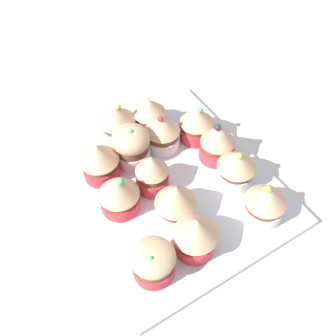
# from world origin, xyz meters

# --- Properties ---
(ground_plane) EXTENTS (1.80, 1.80, 0.03)m
(ground_plane) POSITION_xyz_m (0.00, 0.00, -0.01)
(ground_plane) COLOR beige
(baking_tray) EXTENTS (0.31, 0.38, 0.01)m
(baking_tray) POSITION_xyz_m (0.00, 0.00, 0.01)
(baking_tray) COLOR silver
(baking_tray) RESTS_ON ground_plane
(cupcake_0) EXTENTS (0.06, 0.06, 0.06)m
(cupcake_0) POSITION_xyz_m (-0.10, -0.13, 0.04)
(cupcake_0) COLOR #D1333D
(cupcake_0) RESTS_ON baking_tray
(cupcake_1) EXTENTS (0.06, 0.06, 0.08)m
(cupcake_1) POSITION_xyz_m (-0.03, -0.13, 0.05)
(cupcake_1) COLOR #D1333D
(cupcake_1) RESTS_ON baking_tray
(cupcake_2) EXTENTS (0.06, 0.06, 0.07)m
(cupcake_2) POSITION_xyz_m (0.09, -0.13, 0.05)
(cupcake_2) COLOR white
(cupcake_2) RESTS_ON baking_tray
(cupcake_3) EXTENTS (0.06, 0.06, 0.08)m
(cupcake_3) POSITION_xyz_m (-0.03, -0.07, 0.05)
(cupcake_3) COLOR white
(cupcake_3) RESTS_ON baking_tray
(cupcake_4) EXTENTS (0.06, 0.06, 0.07)m
(cupcake_4) POSITION_xyz_m (0.09, -0.06, 0.05)
(cupcake_4) COLOR white
(cupcake_4) RESTS_ON baking_tray
(cupcake_5) EXTENTS (0.06, 0.06, 0.07)m
(cupcake_5) POSITION_xyz_m (-0.09, -0.01, 0.05)
(cupcake_5) COLOR #D1333D
(cupcake_5) RESTS_ON baking_tray
(cupcake_6) EXTENTS (0.05, 0.05, 0.07)m
(cupcake_6) POSITION_xyz_m (-0.03, 0.00, 0.05)
(cupcake_6) COLOR #D1333D
(cupcake_6) RESTS_ON baking_tray
(cupcake_7) EXTENTS (0.06, 0.06, 0.08)m
(cupcake_7) POSITION_xyz_m (0.10, 0.00, 0.05)
(cupcake_7) COLOR #D1333D
(cupcake_7) RESTS_ON baking_tray
(cupcake_8) EXTENTS (0.06, 0.06, 0.07)m
(cupcake_8) POSITION_xyz_m (-0.09, 0.07, 0.05)
(cupcake_8) COLOR #D1333D
(cupcake_8) RESTS_ON baking_tray
(cupcake_9) EXTENTS (0.06, 0.06, 0.08)m
(cupcake_9) POSITION_xyz_m (-0.03, 0.07, 0.05)
(cupcake_9) COLOR white
(cupcake_9) RESTS_ON baking_tray
(cupcake_10) EXTENTS (0.06, 0.06, 0.08)m
(cupcake_10) POSITION_xyz_m (0.03, 0.07, 0.05)
(cupcake_10) COLOR white
(cupcake_10) RESTS_ON baking_tray
(cupcake_11) EXTENTS (0.06, 0.06, 0.07)m
(cupcake_11) POSITION_xyz_m (0.09, 0.06, 0.05)
(cupcake_11) COLOR #D1333D
(cupcake_11) RESTS_ON baking_tray
(cupcake_12) EXTENTS (0.07, 0.07, 0.07)m
(cupcake_12) POSITION_xyz_m (-0.02, 0.13, 0.05)
(cupcake_12) COLOR white
(cupcake_12) RESTS_ON baking_tray
(cupcake_13) EXTENTS (0.06, 0.06, 0.07)m
(cupcake_13) POSITION_xyz_m (0.03, 0.12, 0.05)
(cupcake_13) COLOR #D1333D
(cupcake_13) RESTS_ON baking_tray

